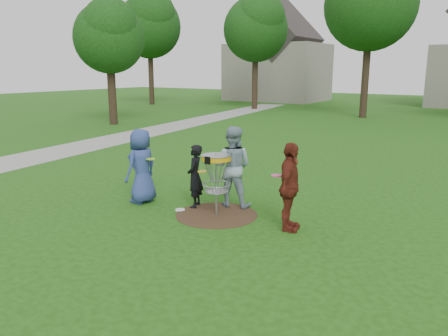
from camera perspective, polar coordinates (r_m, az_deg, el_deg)
The scene contains 11 objects.
ground at distance 9.64m, azimuth -0.98°, elevation -6.14°, with size 100.00×100.00×0.00m, color #19470F.
dirt_patch at distance 9.64m, azimuth -0.98°, elevation -6.11°, with size 1.80×1.80×0.01m, color #47331E.
concrete_path at distance 21.91m, azimuth -10.91°, elevation 4.41°, with size 2.20×40.00×0.02m, color #9E9E99.
player_blue at distance 10.51m, azimuth -10.73°, elevation 0.25°, with size 0.87×0.56×1.77m, color navy.
player_black at distance 10.02m, azimuth -3.82°, elevation -1.09°, with size 0.53×0.35×1.46m, color black.
player_grey at distance 10.04m, azimuth 1.11°, elevation 0.19°, with size 0.91×0.71×1.87m, color #7D96A2.
player_maroon at distance 8.61m, azimuth 8.55°, elevation -2.49°, with size 1.03×0.43×1.76m, color #5E2015.
disc_on_grass at distance 10.00m, azimuth -5.76°, elevation -5.45°, with size 0.22×0.22×0.02m, color silver.
disc_golf_basket at distance 9.36m, azimuth -1.01°, elevation -0.23°, with size 0.66×0.67×1.38m.
held_discs at distance 9.57m, azimuth -1.63°, elevation 0.26°, with size 3.39×0.86×0.27m.
tree_row at distance 28.75m, azimuth 24.96°, elevation 17.84°, with size 51.20×17.42×9.90m.
Camera 1 is at (5.14, -7.53, 3.14)m, focal length 35.00 mm.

